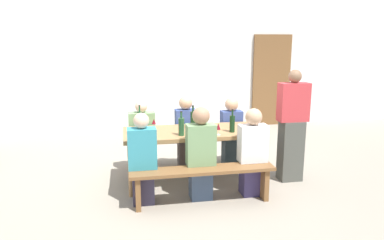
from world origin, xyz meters
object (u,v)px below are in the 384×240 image
wine_bottle_1 (193,120)px  seated_guest_near_1 (201,155)px  wooden_door (271,81)px  seated_guest_far_1 (186,134)px  standing_host (292,128)px  bench_near (203,176)px  seated_guest_near_0 (142,161)px  wine_bottle_4 (232,123)px  wine_glass_2 (154,122)px  seated_guest_far_0 (142,139)px  tasting_table (192,136)px  bench_far (184,144)px  wine_bottle_2 (181,126)px  seated_guest_far_2 (231,133)px  seated_guest_near_2 (252,154)px  wine_glass_0 (200,118)px  wine_bottle_0 (140,120)px  wine_glass_1 (218,127)px  wine_bottle_3 (256,122)px

wine_bottle_1 → seated_guest_near_1: size_ratio=0.28×
wooden_door → seated_guest_far_1: size_ratio=1.83×
wooden_door → standing_host: wooden_door is taller
bench_near → seated_guest_near_1: (0.01, 0.15, 0.22)m
wooden_door → seated_guest_near_0: bearing=-130.4°
wine_bottle_4 → seated_guest_far_1: size_ratio=0.28×
wine_glass_2 → seated_guest_far_0: (-0.15, 0.39, -0.34)m
tasting_table → wine_bottle_1: size_ratio=5.61×
wooden_door → bench_near: 4.69m
wine_bottle_1 → seated_guest_near_1: seated_guest_near_1 is taller
wine_glass_2 → seated_guest_far_0: 0.53m
seated_guest_near_1 → wooden_door: bearing=-33.3°
seated_guest_far_1 → standing_host: standing_host is taller
bench_far → seated_guest_near_1: seated_guest_near_1 is taller
seated_guest_far_1 → wine_bottle_2: bearing=-13.6°
bench_near → seated_guest_far_2: seated_guest_far_2 is taller
bench_far → standing_host: size_ratio=1.13×
wooden_door → seated_guest_far_0: bearing=-140.0°
tasting_table → seated_guest_near_2: 0.89m
wine_bottle_1 → seated_guest_near_0: bearing=-138.7°
bench_far → bench_near: bearing=-90.0°
bench_near → wine_bottle_1: 0.97m
wine_bottle_1 → seated_guest_far_2: seated_guest_far_2 is taller
seated_guest_near_1 → seated_guest_far_1: 1.13m
wooden_door → seated_guest_far_2: wooden_door is taller
wooden_door → bench_far: (-2.48, -2.49, -0.70)m
seated_guest_near_0 → wine_glass_0: bearing=-47.9°
wine_glass_0 → seated_guest_near_2: size_ratio=0.15×
seated_guest_near_0 → wine_bottle_0: bearing=-1.1°
wine_bottle_2 → seated_guest_far_1: 0.88m
tasting_table → seated_guest_far_1: seated_guest_far_1 is taller
bench_near → wine_bottle_2: size_ratio=5.48×
wine_bottle_4 → seated_guest_far_1: seated_guest_far_1 is taller
bench_near → wine_glass_2: size_ratio=12.10×
wine_bottle_1 → standing_host: 1.40m
seated_guest_far_0 → wine_glass_1: bearing=48.0°
bench_far → wine_bottle_1: size_ratio=5.31×
wine_bottle_0 → seated_guest_far_2: (1.44, 0.33, -0.35)m
wine_bottle_1 → seated_guest_near_0: seated_guest_near_0 is taller
wine_bottle_2 → seated_guest_near_0: seated_guest_near_0 is taller
seated_guest_far_1 → wine_bottle_1: bearing=3.0°
wine_glass_1 → seated_guest_near_2: 0.56m
wine_bottle_2 → seated_guest_far_0: (-0.48, 0.80, -0.36)m
wine_bottle_0 → wine_bottle_3: wine_bottle_0 is taller
standing_host → tasting_table: bearing=-7.2°
wine_glass_1 → seated_guest_far_2: bearing=63.1°
wine_bottle_2 → wine_bottle_3: bearing=3.0°
wine_bottle_1 → seated_guest_far_2: 0.91m
wine_bottle_0 → wine_bottle_1: size_ratio=1.02×
wine_glass_2 → seated_guest_far_0: size_ratio=0.13×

